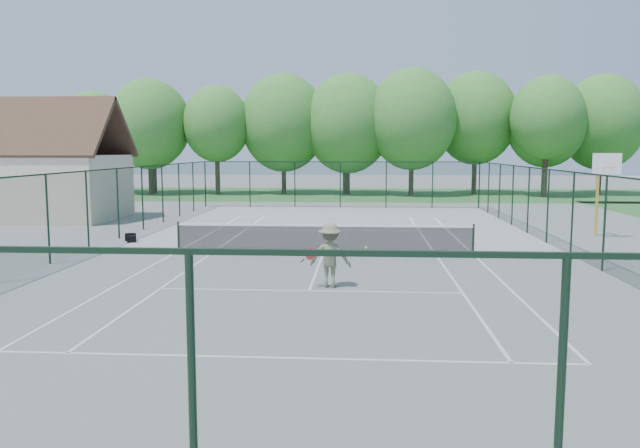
% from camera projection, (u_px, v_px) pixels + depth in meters
% --- Properties ---
extents(ground, '(140.00, 140.00, 0.00)m').
position_uv_depth(ground, '(324.00, 252.00, 23.24)').
color(ground, gray).
rests_on(ground, ground).
extents(grass_far, '(80.00, 16.00, 0.01)m').
position_uv_depth(grass_far, '(345.00, 194.00, 52.96)').
color(grass_far, '#3A7634').
rests_on(grass_far, ground).
extents(court_lines, '(11.05, 23.85, 0.01)m').
position_uv_depth(court_lines, '(324.00, 252.00, 23.24)').
color(court_lines, white).
rests_on(court_lines, ground).
extents(tennis_net, '(11.08, 0.08, 1.10)m').
position_uv_depth(tennis_net, '(324.00, 237.00, 23.17)').
color(tennis_net, black).
rests_on(tennis_net, ground).
extents(fence_enclosure, '(18.05, 36.05, 3.02)m').
position_uv_depth(fence_enclosure, '(324.00, 211.00, 23.05)').
color(fence_enclosure, '#17321E').
rests_on(fence_enclosure, ground).
extents(utility_building, '(8.60, 6.27, 6.63)m').
position_uv_depth(utility_building, '(41.00, 162.00, 33.83)').
color(utility_building, beige).
rests_on(utility_building, ground).
extents(tree_line_far, '(39.40, 6.40, 9.70)m').
position_uv_depth(tree_line_far, '(345.00, 123.00, 52.24)').
color(tree_line_far, '#402D21').
rests_on(tree_line_far, ground).
extents(basketball_goal, '(1.20, 1.43, 3.65)m').
position_uv_depth(basketball_goal, '(603.00, 178.00, 26.85)').
color(basketball_goal, yellow).
rests_on(basketball_goal, ground).
extents(sports_bag_a, '(0.41, 0.25, 0.32)m').
position_uv_depth(sports_bag_a, '(131.00, 237.00, 26.10)').
color(sports_bag_a, black).
rests_on(sports_bag_a, ground).
extents(sports_bag_b, '(0.41, 0.32, 0.28)m').
position_uv_depth(sports_bag_b, '(132.00, 239.00, 25.66)').
color(sports_bag_b, black).
rests_on(sports_bag_b, ground).
extents(tennis_player, '(1.91, 0.89, 1.79)m').
position_uv_depth(tennis_player, '(330.00, 255.00, 17.27)').
color(tennis_player, '#64694C').
rests_on(tennis_player, ground).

